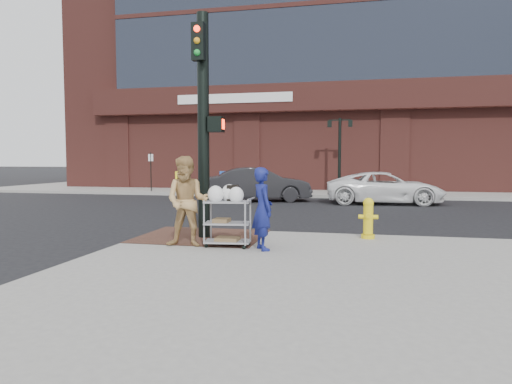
% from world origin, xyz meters
% --- Properties ---
extents(ground, '(220.00, 220.00, 0.00)m').
position_xyz_m(ground, '(0.00, 0.00, 0.00)').
color(ground, black).
rests_on(ground, ground).
extents(sidewalk_far, '(65.00, 36.00, 0.15)m').
position_xyz_m(sidewalk_far, '(12.50, 32.00, 0.07)').
color(sidewalk_far, gray).
rests_on(sidewalk_far, ground).
extents(brick_curb_ramp, '(2.80, 2.40, 0.01)m').
position_xyz_m(brick_curb_ramp, '(-0.60, 0.90, 0.16)').
color(brick_curb_ramp, '#4B2E23').
rests_on(brick_curb_ramp, sidewalk_near).
extents(bank_building, '(42.00, 26.00, 28.00)m').
position_xyz_m(bank_building, '(5.00, 31.00, 14.15)').
color(bank_building, brown).
rests_on(bank_building, sidewalk_far).
extents(lamp_post, '(1.32, 0.22, 4.00)m').
position_xyz_m(lamp_post, '(2.00, 16.00, 2.62)').
color(lamp_post, black).
rests_on(lamp_post, sidewalk_far).
extents(parking_sign, '(0.05, 0.05, 2.20)m').
position_xyz_m(parking_sign, '(-8.50, 15.00, 1.25)').
color(parking_sign, black).
rests_on(parking_sign, sidewalk_far).
extents(traffic_signal_pole, '(0.61, 0.51, 5.00)m').
position_xyz_m(traffic_signal_pole, '(-0.48, 0.77, 2.83)').
color(traffic_signal_pole, black).
rests_on(traffic_signal_pole, sidewalk_near).
extents(woman_blue, '(0.64, 0.71, 1.62)m').
position_xyz_m(woman_blue, '(1.09, -0.34, 0.96)').
color(woman_blue, navy).
rests_on(woman_blue, sidewalk_near).
extents(pedestrian_tan, '(0.95, 0.78, 1.84)m').
position_xyz_m(pedestrian_tan, '(-0.47, -0.33, 1.07)').
color(pedestrian_tan, tan).
rests_on(pedestrian_tan, sidewalk_near).
extents(sedan_dark, '(5.04, 3.09, 1.57)m').
position_xyz_m(sedan_dark, '(-1.53, 11.57, 0.78)').
color(sedan_dark, black).
rests_on(sedan_dark, ground).
extents(minivan_white, '(5.14, 2.57, 1.40)m').
position_xyz_m(minivan_white, '(4.12, 11.57, 0.70)').
color(minivan_white, white).
rests_on(minivan_white, ground).
extents(utility_cart, '(0.96, 0.62, 1.26)m').
position_xyz_m(utility_cart, '(0.33, -0.19, 0.72)').
color(utility_cart, gray).
rests_on(utility_cart, sidewalk_near).
extents(fire_hydrant, '(0.43, 0.30, 0.92)m').
position_xyz_m(fire_hydrant, '(3.14, 1.45, 0.62)').
color(fire_hydrant, yellow).
rests_on(fire_hydrant, sidewalk_near).
extents(newsbox_yellow, '(0.55, 0.51, 1.12)m').
position_xyz_m(newsbox_yellow, '(-6.91, 15.42, 0.71)').
color(newsbox_yellow, yellow).
rests_on(newsbox_yellow, sidewalk_far).
extents(newsbox_blue, '(0.57, 0.54, 1.14)m').
position_xyz_m(newsbox_blue, '(-4.30, 15.38, 0.72)').
color(newsbox_blue, '#1B4EB1').
rests_on(newsbox_blue, sidewalk_far).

